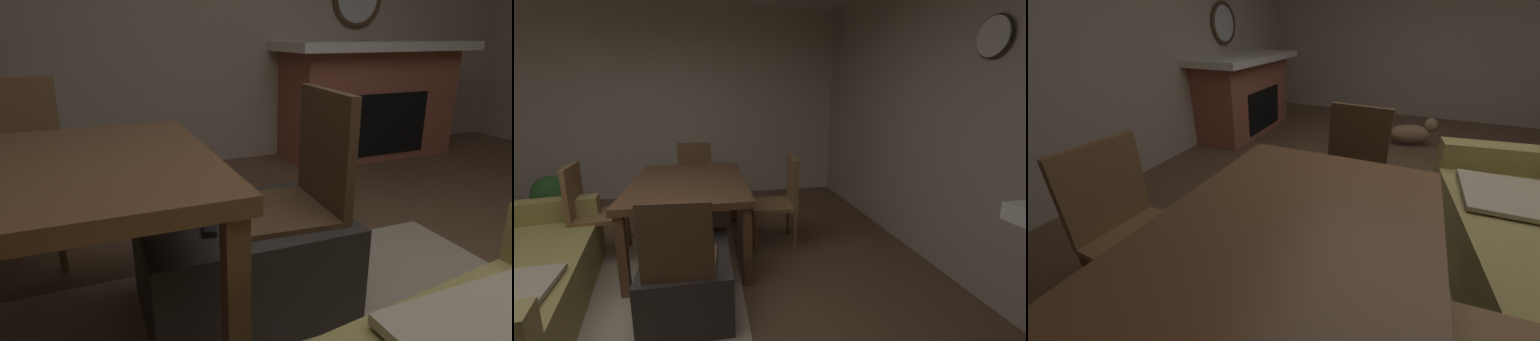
# 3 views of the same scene
# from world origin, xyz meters

# --- Properties ---
(wall_right_window_side) EXTENTS (0.12, 6.22, 2.84)m
(wall_right_window_side) POSITION_xyz_m (3.42, 0.00, 1.42)
(wall_right_window_side) COLOR beige
(wall_right_window_side) RESTS_ON ground
(area_rug) EXTENTS (2.60, 2.00, 0.01)m
(area_rug) POSITION_xyz_m (0.47, -0.06, 0.01)
(area_rug) COLOR tan
(area_rug) RESTS_ON ground
(ottoman_coffee_table) EXTENTS (0.83, 0.61, 0.43)m
(ottoman_coffee_table) POSITION_xyz_m (0.47, -0.66, 0.21)
(ottoman_coffee_table) COLOR #2D2826
(ottoman_coffee_table) RESTS_ON ground
(tv_remote) EXTENTS (0.09, 0.17, 0.02)m
(tv_remote) POSITION_xyz_m (0.62, -0.60, 0.44)
(tv_remote) COLOR black
(tv_remote) RESTS_ON ottoman_coffee_table
(dining_table) EXTENTS (1.55, 1.07, 0.74)m
(dining_table) POSITION_xyz_m (1.38, -0.64, 0.67)
(dining_table) COLOR brown
(dining_table) RESTS_ON ground
(dining_chair_north) EXTENTS (0.47, 0.47, 0.93)m
(dining_chair_north) POSITION_xyz_m (1.37, 0.28, 0.52)
(dining_chair_north) COLOR brown
(dining_chair_north) RESTS_ON ground
(dining_chair_east) EXTENTS (0.45, 0.45, 0.93)m
(dining_chair_east) POSITION_xyz_m (2.54, -0.65, 0.52)
(dining_chair_east) COLOR brown
(dining_chair_east) RESTS_ON ground
(dining_chair_west) EXTENTS (0.47, 0.47, 0.93)m
(dining_chair_west) POSITION_xyz_m (0.21, -0.64, 0.52)
(dining_chair_west) COLOR #513823
(dining_chair_west) RESTS_ON ground
(dining_chair_south) EXTENTS (0.47, 0.47, 0.93)m
(dining_chair_south) POSITION_xyz_m (1.37, -1.57, 0.52)
(dining_chair_south) COLOR brown
(dining_chair_south) RESTS_ON ground
(potted_plant) EXTENTS (0.41, 0.41, 0.57)m
(potted_plant) POSITION_xyz_m (2.56, 1.13, 0.32)
(potted_plant) COLOR #474C51
(potted_plant) RESTS_ON ground
(wall_clock) EXTENTS (0.30, 0.03, 0.30)m
(wall_clock) POSITION_xyz_m (0.30, -2.82, 1.94)
(wall_clock) COLOR silver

